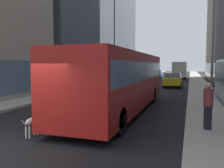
{
  "coord_description": "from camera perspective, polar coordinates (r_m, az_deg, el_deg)",
  "views": [
    {
      "loc": [
        4.64,
        -4.97,
        2.44
      ],
      "look_at": [
        0.48,
        7.38,
        1.4
      ],
      "focal_mm": 37.32,
      "sensor_mm": 36.0,
      "label": 1
    }
  ],
  "objects": [
    {
      "name": "box_truck",
      "position": [
        44.32,
        16.25,
        3.39
      ],
      "size": [
        2.3,
        7.5,
        3.05
      ],
      "color": "#A51919",
      "rests_on": "ground"
    },
    {
      "name": "dalmatian_dog",
      "position": [
        8.57,
        -18.85,
        -8.69
      ],
      "size": [
        0.22,
        0.96,
        0.72
      ],
      "color": "white",
      "rests_on": "ground"
    },
    {
      "name": "car_blue_hatchback",
      "position": [
        43.1,
        10.82,
        2.34
      ],
      "size": [
        1.91,
        4.22,
        1.62
      ],
      "color": "#4C6BB7",
      "rests_on": "ground"
    },
    {
      "name": "transit_bus",
      "position": [
        12.32,
        2.37,
        1.48
      ],
      "size": [
        2.78,
        11.53,
        3.05
      ],
      "color": "red",
      "rests_on": "ground"
    },
    {
      "name": "sidewalk_left",
      "position": [
        41.36,
        4.1,
        1.28
      ],
      "size": [
        2.4,
        110.0,
        0.15
      ],
      "primitive_type": "cube",
      "color": "#ADA89E",
      "rests_on": "ground"
    },
    {
      "name": "pedestrian_in_coat",
      "position": [
        9.03,
        22.48,
        -4.9
      ],
      "size": [
        0.34,
        0.34,
        1.69
      ],
      "color": "#1E1E2D",
      "rests_on": "sidewalk_right"
    },
    {
      "name": "sidewalk_right",
      "position": [
        40.06,
        20.09,
        0.91
      ],
      "size": [
        2.4,
        110.0,
        0.15
      ],
      "primitive_type": "cube",
      "color": "#ADA89E",
      "rests_on": "ground"
    },
    {
      "name": "ground_plane",
      "position": [
        40.32,
        11.97,
        1.0
      ],
      "size": [
        120.0,
        120.0,
        0.0
      ],
      "primitive_type": "plane",
      "color": "black"
    },
    {
      "name": "car_black_suv",
      "position": [
        22.57,
        -0.69,
        0.46
      ],
      "size": [
        1.8,
        4.31,
        1.62
      ],
      "color": "black",
      "rests_on": "ground"
    },
    {
      "name": "car_yellow_taxi",
      "position": [
        26.99,
        14.67,
        0.99
      ],
      "size": [
        1.81,
        4.36,
        1.62
      ],
      "color": "yellow",
      "rests_on": "ground"
    }
  ]
}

